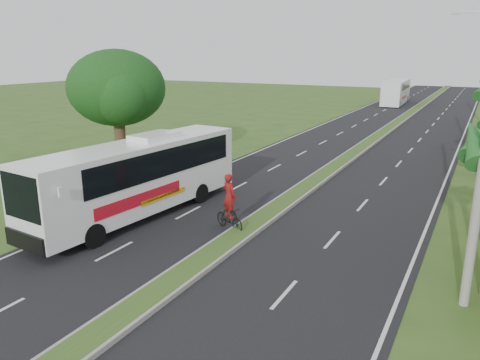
% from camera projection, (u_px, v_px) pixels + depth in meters
% --- Properties ---
extents(ground, '(180.00, 180.00, 0.00)m').
position_uv_depth(ground, '(191.00, 271.00, 16.24)').
color(ground, '#30511D').
rests_on(ground, ground).
extents(road_asphalt, '(14.00, 160.00, 0.02)m').
position_uv_depth(road_asphalt, '(348.00, 158.00, 33.26)').
color(road_asphalt, black).
rests_on(road_asphalt, ground).
extents(median_strip, '(1.20, 160.00, 0.18)m').
position_uv_depth(median_strip, '(348.00, 157.00, 33.23)').
color(median_strip, gray).
rests_on(median_strip, ground).
extents(lane_edge_left, '(0.12, 160.00, 0.01)m').
position_uv_depth(lane_edge_left, '(263.00, 150.00, 36.29)').
color(lane_edge_left, silver).
rests_on(lane_edge_left, ground).
extents(lane_edge_right, '(0.12, 160.00, 0.01)m').
position_uv_depth(lane_edge_right, '(450.00, 169.00, 30.23)').
color(lane_edge_right, silver).
rests_on(lane_edge_right, ground).
extents(shade_tree, '(6.30, 6.00, 7.54)m').
position_uv_depth(shade_tree, '(116.00, 91.00, 28.91)').
color(shade_tree, '#473321').
rests_on(shade_tree, ground).
extents(coach_bus_main, '(3.43, 11.64, 3.71)m').
position_uv_depth(coach_bus_main, '(140.00, 173.00, 21.18)').
color(coach_bus_main, white).
rests_on(coach_bus_main, ground).
extents(coach_bus_far, '(3.03, 11.69, 3.37)m').
position_uv_depth(coach_bus_far, '(396.00, 91.00, 67.15)').
color(coach_bus_far, white).
rests_on(coach_bus_far, ground).
extents(motorcyclist, '(1.76, 1.07, 2.47)m').
position_uv_depth(motorcyclist, '(229.00, 209.00, 19.77)').
color(motorcyclist, black).
rests_on(motorcyclist, ground).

